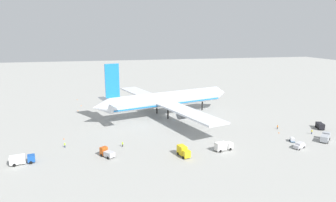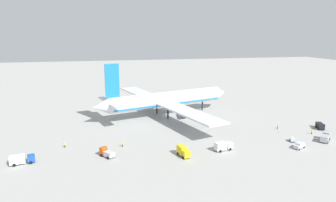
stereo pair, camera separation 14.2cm
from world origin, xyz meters
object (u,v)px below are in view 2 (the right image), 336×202
(airliner, at_px, (165,100))
(service_truck_5, at_px, (21,159))
(service_truck_3, at_px, (183,151))
(traffic_cone_3, at_px, (279,133))
(service_truck_1, at_px, (320,126))
(ground_worker_0, at_px, (122,144))
(ground_worker_1, at_px, (312,132))
(traffic_cone_2, at_px, (78,110))
(service_truck_2, at_px, (107,153))
(service_van, at_px, (299,145))
(ground_worker_2, at_px, (65,145))
(service_truck_4, at_px, (223,146))
(traffic_cone_1, at_px, (81,105))
(traffic_cone_0, at_px, (77,99))
(ground_worker_3, at_px, (277,127))
(traffic_cone_4, at_px, (64,139))
(service_truck_0, at_px, (325,137))
(baggage_cart_0, at_px, (292,139))

(airliner, height_order, service_truck_5, airliner)
(service_truck_3, relative_size, traffic_cone_3, 10.36)
(service_truck_1, bearing_deg, ground_worker_0, -178.64)
(ground_worker_1, bearing_deg, traffic_cone_2, 147.21)
(ground_worker_0, bearing_deg, service_truck_2, -125.49)
(service_truck_1, distance_m, service_van, 27.26)
(traffic_cone_3, bearing_deg, ground_worker_2, 177.79)
(service_truck_4, distance_m, traffic_cone_1, 88.62)
(service_truck_1, relative_size, traffic_cone_0, 10.17)
(ground_worker_1, bearing_deg, service_truck_4, -168.83)
(ground_worker_3, distance_m, traffic_cone_4, 81.86)
(ground_worker_0, distance_m, traffic_cone_3, 59.27)
(service_truck_2, xyz_separation_m, service_truck_5, (-24.42, 0.35, 0.15))
(service_truck_0, relative_size, traffic_cone_2, 11.79)
(service_truck_5, xyz_separation_m, traffic_cone_1, (13.73, 71.11, -1.22))
(service_truck_2, xyz_separation_m, ground_worker_0, (5.41, 7.59, -0.47))
(traffic_cone_0, height_order, traffic_cone_3, same)
(service_truck_4, distance_m, ground_worker_0, 33.33)
(ground_worker_0, distance_m, traffic_cone_2, 56.27)
(service_van, bearing_deg, traffic_cone_1, 132.82)
(service_truck_0, height_order, baggage_cart_0, service_truck_0)
(service_truck_5, height_order, baggage_cart_0, service_truck_5)
(ground_worker_2, bearing_deg, service_van, -13.73)
(service_truck_1, relative_size, service_van, 1.18)
(traffic_cone_1, bearing_deg, traffic_cone_3, -40.02)
(ground_worker_2, distance_m, ground_worker_3, 80.49)
(service_van, bearing_deg, baggage_cart_0, 74.54)
(traffic_cone_4, bearing_deg, traffic_cone_1, 85.79)
(service_truck_0, bearing_deg, service_truck_3, -178.16)
(ground_worker_1, height_order, traffic_cone_0, ground_worker_1)
(airliner, bearing_deg, ground_worker_1, -38.70)
(ground_worker_3, xyz_separation_m, traffic_cone_4, (-81.58, 6.71, -0.56))
(service_truck_5, relative_size, traffic_cone_1, 12.96)
(traffic_cone_1, height_order, traffic_cone_2, same)
(ground_worker_1, bearing_deg, traffic_cone_4, 170.47)
(service_truck_1, xyz_separation_m, service_truck_4, (-46.88, -12.74, 0.24))
(ground_worker_2, height_order, ground_worker_3, ground_worker_2)
(service_truck_0, bearing_deg, traffic_cone_1, 139.13)
(service_truck_0, xyz_separation_m, ground_worker_3, (-8.49, 16.17, -0.60))
(airliner, bearing_deg, ground_worker_2, -142.47)
(service_van, bearing_deg, traffic_cone_2, 137.27)
(service_truck_2, bearing_deg, ground_worker_3, 10.95)
(service_truck_3, bearing_deg, service_van, -3.52)
(airliner, distance_m, traffic_cone_3, 51.07)
(service_van, height_order, ground_worker_2, service_van)
(service_truck_2, bearing_deg, baggage_cart_0, -0.93)
(traffic_cone_2, relative_size, traffic_cone_3, 1.00)
(service_truck_2, bearing_deg, service_van, -6.67)
(ground_worker_3, xyz_separation_m, traffic_cone_3, (-2.41, -4.79, -0.56))
(service_truck_0, height_order, ground_worker_0, service_truck_0)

